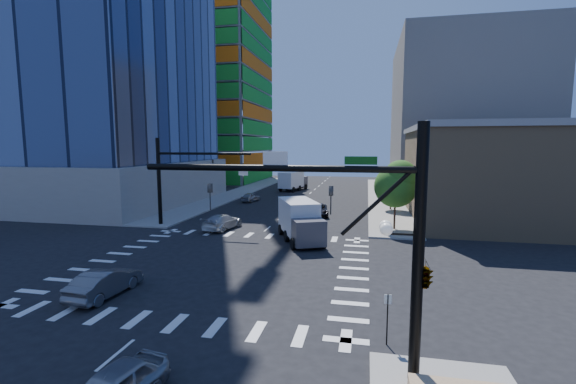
# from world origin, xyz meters

# --- Properties ---
(ground) EXTENTS (160.00, 160.00, 0.00)m
(ground) POSITION_xyz_m (0.00, 0.00, 0.00)
(ground) COLOR black
(ground) RESTS_ON ground
(road_markings) EXTENTS (20.00, 20.00, 0.01)m
(road_markings) POSITION_xyz_m (0.00, 0.00, 0.01)
(road_markings) COLOR silver
(road_markings) RESTS_ON ground
(sidewalk_ne) EXTENTS (5.00, 60.00, 0.15)m
(sidewalk_ne) POSITION_xyz_m (12.50, 40.00, 0.07)
(sidewalk_ne) COLOR gray
(sidewalk_ne) RESTS_ON ground
(sidewalk_nw) EXTENTS (5.00, 60.00, 0.15)m
(sidewalk_nw) POSITION_xyz_m (-12.50, 40.00, 0.07)
(sidewalk_nw) COLOR gray
(sidewalk_nw) RESTS_ON ground
(construction_building) EXTENTS (25.16, 34.50, 70.60)m
(construction_building) POSITION_xyz_m (-27.41, 61.93, 24.61)
(construction_building) COLOR gray
(construction_building) RESTS_ON ground
(commercial_building) EXTENTS (20.50, 22.50, 10.60)m
(commercial_building) POSITION_xyz_m (25.00, 22.00, 5.31)
(commercial_building) COLOR #9D815B
(commercial_building) RESTS_ON ground
(bg_building_ne) EXTENTS (24.00, 30.00, 28.00)m
(bg_building_ne) POSITION_xyz_m (27.00, 55.00, 14.00)
(bg_building_ne) COLOR slate
(bg_building_ne) RESTS_ON ground
(signal_mast_se) EXTENTS (10.51, 2.48, 9.00)m
(signal_mast_se) POSITION_xyz_m (10.60, -11.50, 5.01)
(signal_mast_se) COLOR black
(signal_mast_se) RESTS_ON sidewalk_se
(signal_mast_nw) EXTENTS (10.20, 0.40, 9.00)m
(signal_mast_nw) POSITION_xyz_m (-10.00, 11.50, 5.49)
(signal_mast_nw) COLOR black
(signal_mast_nw) RESTS_ON sidewalk_nw
(tree_south) EXTENTS (4.16, 4.16, 6.82)m
(tree_south) POSITION_xyz_m (12.63, 13.90, 4.69)
(tree_south) COLOR #382316
(tree_south) RESTS_ON sidewalk_ne
(tree_north) EXTENTS (3.54, 3.52, 5.78)m
(tree_north) POSITION_xyz_m (12.93, 25.90, 3.99)
(tree_north) COLOR #382316
(tree_north) RESTS_ON sidewalk_ne
(no_parking_sign) EXTENTS (0.30, 0.06, 2.20)m
(no_parking_sign) POSITION_xyz_m (10.70, -9.00, 1.38)
(no_parking_sign) COLOR black
(no_parking_sign) RESTS_ON ground
(car_nb_far) EXTENTS (3.11, 5.45, 1.43)m
(car_nb_far) POSITION_xyz_m (4.07, 20.23, 0.72)
(car_nb_far) COLOR black
(car_nb_far) RESTS_ON ground
(car_sb_near) EXTENTS (3.05, 5.50, 1.51)m
(car_sb_near) POSITION_xyz_m (-4.39, 10.98, 0.75)
(car_sb_near) COLOR silver
(car_sb_near) RESTS_ON ground
(car_sb_mid) EXTENTS (2.33, 4.23, 1.36)m
(car_sb_mid) POSITION_xyz_m (-7.27, 29.91, 0.68)
(car_sb_mid) COLOR #979A9E
(car_sb_mid) RESTS_ON ground
(car_sb_cross) EXTENTS (1.88, 4.73, 1.53)m
(car_sb_cross) POSITION_xyz_m (-4.45, -6.67, 0.76)
(car_sb_cross) COLOR #57585D
(car_sb_cross) RESTS_ON ground
(box_truck_near) EXTENTS (5.29, 7.26, 3.50)m
(box_truck_near) POSITION_xyz_m (4.20, 7.64, 1.55)
(box_truck_near) COLOR black
(box_truck_near) RESTS_ON ground
(box_truck_far) EXTENTS (4.57, 7.27, 3.54)m
(box_truck_far) POSITION_xyz_m (-3.66, 45.49, 1.57)
(box_truck_far) COLOR black
(box_truck_far) RESTS_ON ground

